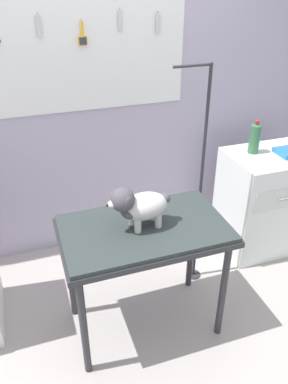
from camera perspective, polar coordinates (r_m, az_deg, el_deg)
name	(u,v)px	position (r m, az deg, el deg)	size (l,w,h in m)	color
ground	(156,348)	(2.69, 1.83, -22.24)	(4.40, 4.00, 0.04)	#ADA4A0
rear_wall_panel	(100,112)	(3.01, -6.52, 11.77)	(4.00, 0.11, 2.30)	#AEA4BE
grooming_table	(144,238)	(2.30, 0.05, -6.92)	(1.00, 0.59, 0.81)	#2D2D33
grooming_arm	(199,192)	(2.69, 8.21, -0.07)	(0.30, 0.11, 1.64)	#2D2D33
dog	(138,206)	(2.16, -0.83, -2.03)	(0.39, 0.20, 0.28)	silver
cabinet_right	(265,201)	(3.35, 17.53, -1.34)	(0.68, 0.54, 0.86)	white
soda_bottle	(255,138)	(3.10, 16.17, 7.73)	(0.08, 0.08, 0.26)	#336641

